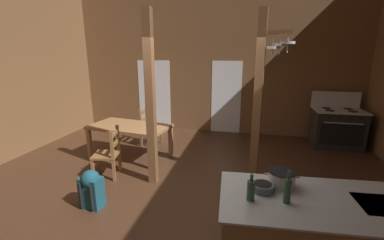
% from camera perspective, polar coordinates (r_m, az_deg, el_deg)
% --- Properties ---
extents(ground_plane, '(8.70, 8.28, 0.10)m').
position_cam_1_polar(ground_plane, '(4.35, -3.13, -17.41)').
color(ground_plane, '#422819').
extents(wall_back, '(8.70, 0.14, 4.60)m').
position_cam_1_polar(wall_back, '(7.42, 4.85, 14.97)').
color(wall_back, brown).
rests_on(wall_back, ground_plane).
extents(glazed_door_back_left, '(1.00, 0.01, 2.05)m').
position_cam_1_polar(glazed_door_back_left, '(7.89, -8.38, 5.55)').
color(glazed_door_back_left, white).
rests_on(glazed_door_back_left, ground_plane).
extents(glazed_panel_back_right, '(0.84, 0.01, 2.05)m').
position_cam_1_polar(glazed_panel_back_right, '(7.41, 7.60, 4.97)').
color(glazed_panel_back_right, white).
rests_on(glazed_panel_back_right, ground_plane).
extents(kitchen_island, '(2.23, 1.12, 0.89)m').
position_cam_1_polar(kitchen_island, '(3.15, 27.89, -22.56)').
color(kitchen_island, '#9E7044').
rests_on(kitchen_island, ground_plane).
extents(stove_range, '(1.15, 0.83, 1.32)m').
position_cam_1_polar(stove_range, '(7.24, 29.50, -1.47)').
color(stove_range, black).
rests_on(stove_range, ground_plane).
extents(support_post_with_pot_rack, '(0.59, 0.25, 2.95)m').
position_cam_1_polar(support_post_with_pot_rack, '(4.47, 14.87, 5.49)').
color(support_post_with_pot_rack, brown).
rests_on(support_post_with_pot_rack, ground_plane).
extents(support_post_center, '(0.14, 0.14, 2.95)m').
position_cam_1_polar(support_post_center, '(4.35, -9.23, 4.10)').
color(support_post_center, brown).
rests_on(support_post_center, ground_plane).
extents(dining_table, '(1.81, 1.14, 0.74)m').
position_cam_1_polar(dining_table, '(5.74, -13.68, -2.01)').
color(dining_table, '#9E7044').
rests_on(dining_table, ground_plane).
extents(ladderback_chair_near_window, '(0.52, 0.52, 0.95)m').
position_cam_1_polar(ladderback_chair_near_window, '(5.03, -18.08, -7.15)').
color(ladderback_chair_near_window, brown).
rests_on(ladderback_chair_near_window, ground_plane).
extents(ladderback_chair_by_post, '(0.45, 0.45, 0.95)m').
position_cam_1_polar(ladderback_chair_by_post, '(6.51, -9.57, -1.63)').
color(ladderback_chair_by_post, brown).
rests_on(ladderback_chair_by_post, ground_plane).
extents(backpack, '(0.34, 0.33, 0.60)m').
position_cam_1_polar(backpack, '(4.22, -21.49, -13.87)').
color(backpack, '#194756').
rests_on(backpack, ground_plane).
extents(stockpot_on_counter, '(0.36, 0.29, 0.17)m').
position_cam_1_polar(stockpot_on_counter, '(2.94, 19.33, -12.22)').
color(stockpot_on_counter, silver).
rests_on(stockpot_on_counter, kitchen_island).
extents(mixing_bowl_on_counter, '(0.22, 0.22, 0.08)m').
position_cam_1_polar(mixing_bowl_on_counter, '(2.81, 15.45, -14.24)').
color(mixing_bowl_on_counter, slate).
rests_on(mixing_bowl_on_counter, kitchen_island).
extents(bottle_tall_on_counter, '(0.07, 0.07, 0.33)m').
position_cam_1_polar(bottle_tall_on_counter, '(2.64, 20.51, -14.43)').
color(bottle_tall_on_counter, '#2D5638').
rests_on(bottle_tall_on_counter, kitchen_island).
extents(bottle_short_on_counter, '(0.08, 0.08, 0.27)m').
position_cam_1_polar(bottle_short_on_counter, '(2.60, 12.98, -14.93)').
color(bottle_short_on_counter, '#2D5638').
rests_on(bottle_short_on_counter, kitchen_island).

